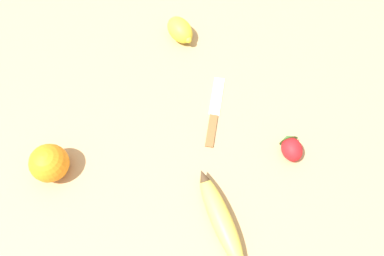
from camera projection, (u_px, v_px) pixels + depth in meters
The scene contains 6 objects.
ground_plane at pixel (192, 165), 0.72m from camera, with size 3.00×3.00×0.00m, color tan.
banana at pixel (221, 218), 0.66m from camera, with size 0.10×0.18×0.04m.
orange at pixel (49, 163), 0.68m from camera, with size 0.07×0.07×0.07m.
strawberry at pixel (291, 147), 0.71m from camera, with size 0.06×0.06×0.04m.
lemon at pixel (180, 30), 0.83m from camera, with size 0.06×0.08×0.05m.
paring_knife at pixel (214, 113), 0.77m from camera, with size 0.14×0.12×0.01m.
Camera 1 is at (-0.17, -0.19, 0.68)m, focal length 35.00 mm.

